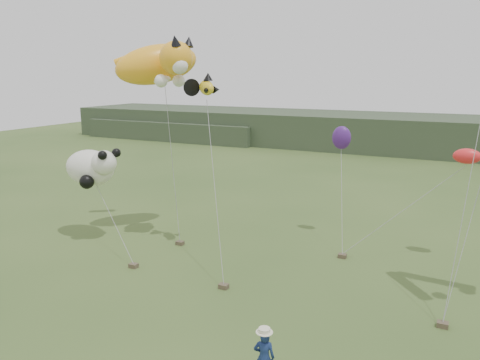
% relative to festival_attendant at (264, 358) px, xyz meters
% --- Properties ---
extents(ground, '(120.00, 120.00, 0.00)m').
position_rel_festival_attendant_xyz_m(ground, '(-1.81, 1.68, -0.83)').
color(ground, '#385123').
rests_on(ground, ground).
extents(headland, '(90.00, 13.00, 4.00)m').
position_rel_festival_attendant_xyz_m(headland, '(-4.92, 46.37, 1.09)').
color(headland, '#2D3D28').
rests_on(headland, ground).
extents(festival_attendant, '(0.70, 0.57, 1.67)m').
position_rel_festival_attendant_xyz_m(festival_attendant, '(0.00, 0.00, 0.00)').
color(festival_attendant, navy).
rests_on(festival_attendant, ground).
extents(sandbag_anchors, '(13.52, 5.79, 0.20)m').
position_rel_festival_attendant_xyz_m(sandbag_anchors, '(-3.38, 6.87, -0.74)').
color(sandbag_anchors, brown).
rests_on(sandbag_anchors, ground).
extents(cat_kite, '(5.96, 4.94, 2.81)m').
position_rel_festival_attendant_xyz_m(cat_kite, '(-10.17, 9.78, 8.43)').
color(cat_kite, '#FFAA1F').
rests_on(cat_kite, ground).
extents(fish_kite, '(2.35, 1.54, 1.12)m').
position_rel_festival_attendant_xyz_m(fish_kite, '(-7.25, 8.86, 7.28)').
color(fish_kite, yellow).
rests_on(fish_kite, ground).
extents(panda_kite, '(3.41, 2.21, 2.12)m').
position_rel_festival_attendant_xyz_m(panda_kite, '(-13.22, 7.49, 3.05)').
color(panda_kite, white).
rests_on(panda_kite, ground).
extents(misc_kites, '(7.24, 1.59, 1.38)m').
position_rel_festival_attendant_xyz_m(misc_kites, '(1.14, 13.37, 4.41)').
color(misc_kites, red).
rests_on(misc_kites, ground).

